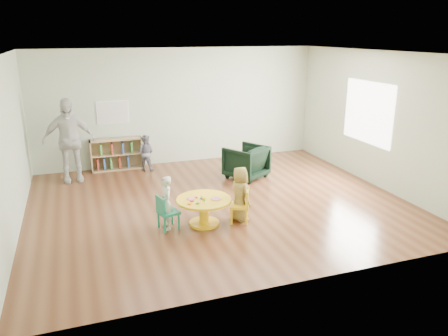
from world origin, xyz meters
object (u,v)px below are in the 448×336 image
at_px(armchair, 246,162).
at_px(child_left, 166,203).
at_px(kid_chair_left, 166,212).
at_px(child_right, 240,194).
at_px(bookshelf, 116,154).
at_px(kid_chair_right, 242,205).
at_px(toddler, 146,153).
at_px(adult_caretaker, 69,140).
at_px(activity_table, 204,207).

xyz_separation_m(armchair, child_left, (-2.24, -2.04, 0.08)).
bearing_deg(child_left, armchair, 130.60).
xyz_separation_m(kid_chair_left, child_right, (1.29, -0.05, 0.17)).
relative_size(kid_chair_left, bookshelf, 0.49).
height_order(kid_chair_right, child_right, child_right).
xyz_separation_m(kid_chair_right, toddler, (-1.06, 3.51, 0.11)).
height_order(kid_chair_right, adult_caretaker, adult_caretaker).
bearing_deg(kid_chair_left, child_right, 74.45).
distance_m(kid_chair_right, toddler, 3.67).
relative_size(kid_chair_left, toddler, 0.69).
bearing_deg(toddler, adult_caretaker, 40.33).
bearing_deg(bookshelf, toddler, -25.76).
height_order(child_left, adult_caretaker, adult_caretaker).
distance_m(kid_chair_right, adult_caretaker, 4.30).
xyz_separation_m(kid_chair_right, child_left, (-1.28, 0.17, 0.14)).
relative_size(bookshelf, child_right, 1.24).
distance_m(activity_table, child_right, 0.66).
relative_size(activity_table, adult_caretaker, 0.51).
bearing_deg(activity_table, armchair, 52.35).
height_order(toddler, adult_caretaker, adult_caretaker).
height_order(child_left, toddler, child_left).
xyz_separation_m(kid_chair_left, armchair, (2.26, 2.07, 0.05)).
bearing_deg(adult_caretaker, armchair, -18.89).
xyz_separation_m(bookshelf, adult_caretaker, (-1.02, -0.56, 0.55)).
height_order(child_right, toddler, child_right).
height_order(child_left, child_right, child_right).
bearing_deg(toddler, activity_table, 128.92).
xyz_separation_m(child_left, child_right, (1.28, -0.08, 0.03)).
height_order(armchair, toddler, toddler).
bearing_deg(bookshelf, kid_chair_right, -65.85).
bearing_deg(activity_table, child_right, -3.15).
bearing_deg(bookshelf, child_right, -65.41).
relative_size(activity_table, kid_chair_left, 1.58).
bearing_deg(activity_table, toddler, 96.99).
height_order(kid_chair_left, bookshelf, bookshelf).
bearing_deg(adult_caretaker, kid_chair_left, -68.23).
distance_m(kid_chair_right, bookshelf, 4.20).
relative_size(kid_chair_right, child_right, 0.62).
relative_size(bookshelf, toddler, 1.40).
distance_m(bookshelf, child_left, 3.69).
bearing_deg(child_left, kid_chair_right, 80.90).
distance_m(kid_chair_right, armchair, 2.41).
relative_size(kid_chair_right, toddler, 0.69).
bearing_deg(adult_caretaker, child_left, -67.75).
bearing_deg(armchair, kid_chair_right, 35.66).
relative_size(toddler, adult_caretaker, 0.47).
distance_m(kid_chair_left, adult_caretaker, 3.49).
bearing_deg(child_right, child_left, 73.92).
height_order(kid_chair_right, armchair, armchair).
height_order(armchair, child_left, child_left).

